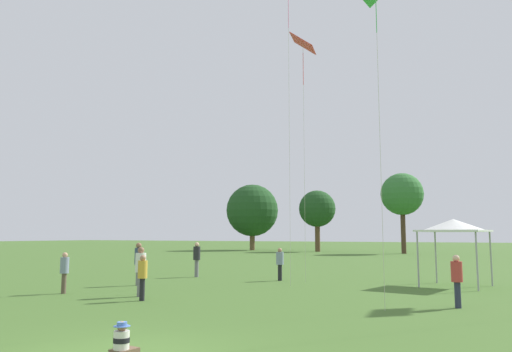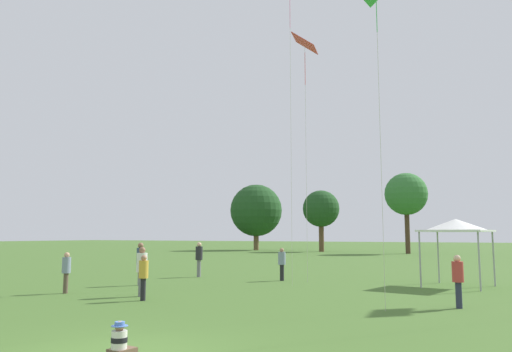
{
  "view_description": "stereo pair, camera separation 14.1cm",
  "coord_description": "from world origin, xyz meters",
  "px_view_note": "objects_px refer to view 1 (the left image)",
  "views": [
    {
      "loc": [
        6.47,
        -7.36,
        2.2
      ],
      "look_at": [
        0.0,
        5.67,
        3.92
      ],
      "focal_mm": 35.0,
      "sensor_mm": 36.0,
      "label": 1
    },
    {
      "loc": [
        6.6,
        -7.3,
        2.2
      ],
      "look_at": [
        0.0,
        5.67,
        3.92
      ],
      "focal_mm": 35.0,
      "sensor_mm": 36.0,
      "label": 2
    }
  ],
  "objects_px": {
    "person_standing_1": "(197,256)",
    "kite_0": "(376,3)",
    "person_standing_7": "(143,273)",
    "seated_toddler": "(122,341)",
    "person_standing_6": "(457,276)",
    "person_standing_5": "(141,267)",
    "distant_tree_0": "(402,195)",
    "person_standing_3": "(280,261)",
    "canopy_tent": "(453,226)",
    "person_standing_0": "(64,269)",
    "distant_tree_2": "(317,209)",
    "distant_tree_1": "(252,210)",
    "person_standing_2": "(138,259)",
    "kite_1": "(303,48)"
  },
  "relations": [
    {
      "from": "person_standing_2",
      "to": "person_standing_7",
      "type": "relative_size",
      "value": 1.22
    },
    {
      "from": "person_standing_1",
      "to": "distant_tree_0",
      "type": "distance_m",
      "value": 38.97
    },
    {
      "from": "person_standing_7",
      "to": "person_standing_2",
      "type": "bearing_deg",
      "value": -5.75
    },
    {
      "from": "person_standing_2",
      "to": "distant_tree_1",
      "type": "bearing_deg",
      "value": 137.41
    },
    {
      "from": "seated_toddler",
      "to": "person_standing_3",
      "type": "xyz_separation_m",
      "value": [
        -3.38,
        14.99,
        0.67
      ]
    },
    {
      "from": "person_standing_0",
      "to": "person_standing_5",
      "type": "relative_size",
      "value": 0.87
    },
    {
      "from": "seated_toddler",
      "to": "person_standing_5",
      "type": "height_order",
      "value": "person_standing_5"
    },
    {
      "from": "kite_0",
      "to": "distant_tree_0",
      "type": "relative_size",
      "value": 1.05
    },
    {
      "from": "canopy_tent",
      "to": "kite_0",
      "type": "bearing_deg",
      "value": -98.62
    },
    {
      "from": "person_standing_7",
      "to": "seated_toddler",
      "type": "bearing_deg",
      "value": 169.64
    },
    {
      "from": "person_standing_0",
      "to": "person_standing_1",
      "type": "distance_m",
      "value": 8.51
    },
    {
      "from": "canopy_tent",
      "to": "distant_tree_2",
      "type": "height_order",
      "value": "distant_tree_2"
    },
    {
      "from": "person_standing_0",
      "to": "distant_tree_2",
      "type": "height_order",
      "value": "distant_tree_2"
    },
    {
      "from": "person_standing_0",
      "to": "person_standing_1",
      "type": "xyz_separation_m",
      "value": [
        0.4,
        8.5,
        0.16
      ]
    },
    {
      "from": "person_standing_5",
      "to": "canopy_tent",
      "type": "relative_size",
      "value": 0.57
    },
    {
      "from": "person_standing_6",
      "to": "kite_0",
      "type": "bearing_deg",
      "value": -171.4
    },
    {
      "from": "person_standing_1",
      "to": "distant_tree_1",
      "type": "relative_size",
      "value": 0.19
    },
    {
      "from": "person_standing_2",
      "to": "person_standing_5",
      "type": "distance_m",
      "value": 4.06
    },
    {
      "from": "person_standing_6",
      "to": "distant_tree_1",
      "type": "distance_m",
      "value": 57.87
    },
    {
      "from": "seated_toddler",
      "to": "person_standing_0",
      "type": "bearing_deg",
      "value": 149.23
    },
    {
      "from": "seated_toddler",
      "to": "distant_tree_2",
      "type": "xyz_separation_m",
      "value": [
        -15.72,
        55.54,
        5.36
      ]
    },
    {
      "from": "canopy_tent",
      "to": "kite_0",
      "type": "relative_size",
      "value": 0.31
    },
    {
      "from": "person_standing_3",
      "to": "canopy_tent",
      "type": "distance_m",
      "value": 8.07
    },
    {
      "from": "person_standing_1",
      "to": "distant_tree_1",
      "type": "bearing_deg",
      "value": 13.07
    },
    {
      "from": "person_standing_6",
      "to": "person_standing_1",
      "type": "bearing_deg",
      "value": 124.5
    },
    {
      "from": "seated_toddler",
      "to": "distant_tree_2",
      "type": "relative_size",
      "value": 0.07
    },
    {
      "from": "person_standing_1",
      "to": "kite_0",
      "type": "relative_size",
      "value": 0.18
    },
    {
      "from": "person_standing_1",
      "to": "distant_tree_0",
      "type": "relative_size",
      "value": 0.19
    },
    {
      "from": "person_standing_1",
      "to": "person_standing_7",
      "type": "xyz_separation_m",
      "value": [
        3.59,
        -8.83,
        -0.17
      ]
    },
    {
      "from": "person_standing_2",
      "to": "person_standing_5",
      "type": "height_order",
      "value": "person_standing_2"
    },
    {
      "from": "distant_tree_1",
      "to": "distant_tree_0",
      "type": "bearing_deg",
      "value": -10.58
    },
    {
      "from": "person_standing_6",
      "to": "kite_1",
      "type": "xyz_separation_m",
      "value": [
        -7.06,
        5.68,
        10.4
      ]
    },
    {
      "from": "person_standing_3",
      "to": "distant_tree_0",
      "type": "height_order",
      "value": "distant_tree_0"
    },
    {
      "from": "distant_tree_2",
      "to": "person_standing_3",
      "type": "bearing_deg",
      "value": -73.07
    },
    {
      "from": "kite_0",
      "to": "person_standing_2",
      "type": "bearing_deg",
      "value": -52.65
    },
    {
      "from": "person_standing_7",
      "to": "canopy_tent",
      "type": "distance_m",
      "value": 13.32
    },
    {
      "from": "person_standing_0",
      "to": "person_standing_7",
      "type": "relative_size",
      "value": 1.01
    },
    {
      "from": "person_standing_5",
      "to": "distant_tree_2",
      "type": "relative_size",
      "value": 0.22
    },
    {
      "from": "person_standing_1",
      "to": "distant_tree_2",
      "type": "bearing_deg",
      "value": 0.44
    },
    {
      "from": "person_standing_3",
      "to": "person_standing_5",
      "type": "relative_size",
      "value": 0.89
    },
    {
      "from": "person_standing_6",
      "to": "canopy_tent",
      "type": "bearing_deg",
      "value": 63.68
    },
    {
      "from": "person_standing_0",
      "to": "person_standing_5",
      "type": "distance_m",
      "value": 3.23
    },
    {
      "from": "person_standing_2",
      "to": "distant_tree_1",
      "type": "height_order",
      "value": "distant_tree_1"
    },
    {
      "from": "person_standing_5",
      "to": "kite_0",
      "type": "height_order",
      "value": "kite_0"
    },
    {
      "from": "person_standing_2",
      "to": "distant_tree_0",
      "type": "height_order",
      "value": "distant_tree_0"
    },
    {
      "from": "person_standing_0",
      "to": "person_standing_6",
      "type": "height_order",
      "value": "person_standing_6"
    },
    {
      "from": "person_standing_7",
      "to": "distant_tree_0",
      "type": "relative_size",
      "value": 0.16
    },
    {
      "from": "kite_0",
      "to": "seated_toddler",
      "type": "bearing_deg",
      "value": 27.19
    },
    {
      "from": "person_standing_0",
      "to": "person_standing_6",
      "type": "relative_size",
      "value": 0.97
    },
    {
      "from": "person_standing_3",
      "to": "distant_tree_0",
      "type": "relative_size",
      "value": 0.16
    }
  ]
}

